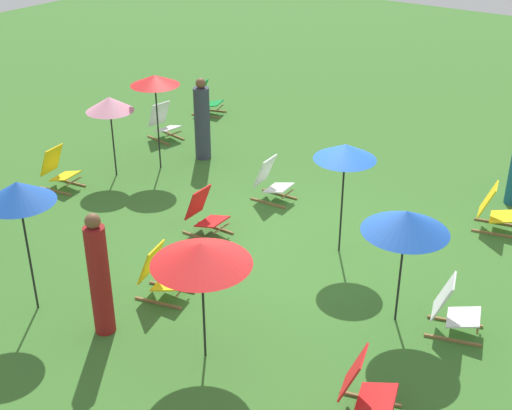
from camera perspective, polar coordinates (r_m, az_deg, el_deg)
ground_plane at (r=11.59m, az=4.86°, el=-3.77°), size 40.00×40.00×0.00m
deckchair_0 at (r=12.73m, az=18.98°, el=-0.38°), size 0.64×0.85×0.83m
deckchair_1 at (r=10.37m, az=-7.83°, el=-5.65°), size 0.65×0.85×0.83m
deckchair_2 at (r=16.08m, az=-7.58°, el=6.69°), size 0.59×0.83×0.83m
deckchair_3 at (r=8.46m, az=8.87°, el=-14.53°), size 0.67×0.86×0.83m
deckchair_5 at (r=13.08m, az=1.28°, el=1.96°), size 0.52×0.79×0.83m
deckchair_6 at (r=17.53m, az=-4.06°, el=8.62°), size 0.68×0.87×0.83m
deckchair_7 at (r=14.08m, az=-15.87°, el=2.79°), size 0.58×0.82×0.83m
deckchair_8 at (r=9.93m, az=15.82°, el=-8.20°), size 0.68×0.87×0.83m
deckchair_9 at (r=11.94m, az=-4.21°, el=-0.73°), size 0.49×0.77×0.83m
umbrella_0 at (r=8.50m, az=-4.51°, el=-4.00°), size 1.27×1.27×1.70m
umbrella_1 at (r=13.94m, az=-11.91°, el=8.08°), size 0.94×0.94×1.66m
umbrella_2 at (r=14.02m, az=-8.29°, el=10.05°), size 0.98×0.98×1.99m
umbrella_3 at (r=9.78m, az=-18.91°, el=0.98°), size 0.98×0.98×2.02m
umbrella_4 at (r=9.35m, az=12.18°, el=-1.33°), size 1.18×1.18×1.73m
umbrella_5 at (r=10.84m, az=7.31°, el=4.33°), size 0.99×0.99×1.90m
person_0 at (r=9.52m, az=-12.70°, el=-5.79°), size 0.33×0.33×1.83m
person_1 at (r=14.77m, az=-4.43°, el=6.85°), size 0.34×0.34×1.76m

